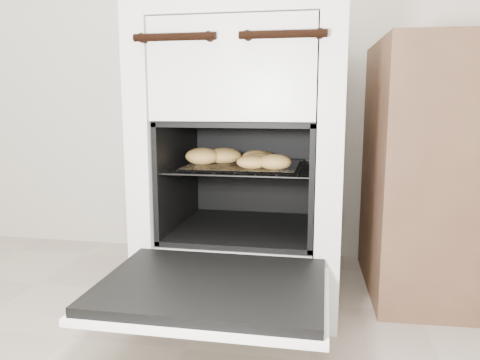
% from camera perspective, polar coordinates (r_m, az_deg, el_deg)
% --- Properties ---
extents(stove, '(0.62, 0.69, 0.96)m').
position_cam_1_polar(stove, '(1.62, 0.97, 2.69)').
color(stove, white).
rests_on(stove, ground).
extents(oven_door, '(0.56, 0.44, 0.04)m').
position_cam_1_polar(oven_door, '(1.18, -3.36, -13.02)').
color(oven_door, black).
rests_on(oven_door, stove).
extents(oven_rack, '(0.45, 0.44, 0.01)m').
position_cam_1_polar(oven_rack, '(1.55, 0.55, 1.66)').
color(oven_rack, black).
rests_on(oven_rack, stove).
extents(foil_sheet, '(0.35, 0.31, 0.01)m').
position_cam_1_polar(foil_sheet, '(1.53, 0.42, 1.79)').
color(foil_sheet, white).
rests_on(foil_sheet, oven_rack).
extents(baked_rolls, '(0.37, 0.30, 0.05)m').
position_cam_1_polar(baked_rolls, '(1.51, 0.10, 2.72)').
color(baked_rolls, tan).
rests_on(baked_rolls, foil_sheet).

